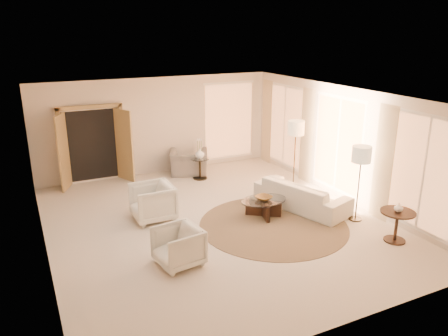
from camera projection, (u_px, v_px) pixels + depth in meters
name	position (u px, v px, depth m)	size (l,w,h in m)	color
room	(215.00, 162.00, 9.28)	(7.04, 8.04, 2.83)	beige
windows_right	(340.00, 145.00, 10.81)	(0.10, 6.40, 2.40)	#F7A163
window_back_corner	(229.00, 121.00, 13.63)	(1.70, 0.10, 2.40)	#F7A163
curtains_right	(316.00, 139.00, 11.58)	(0.06, 5.20, 2.60)	beige
french_doors	(93.00, 146.00, 11.86)	(1.95, 0.66, 2.16)	#A38752
area_rug	(273.00, 225.00, 9.58)	(3.26, 3.26, 0.01)	#3B2C1D
sofa	(302.00, 195.00, 10.40)	(2.30, 0.90, 0.67)	silver
armchair_left	(152.00, 200.00, 9.74)	(0.88, 0.83, 0.91)	silver
armchair_right	(178.00, 245.00, 7.88)	(0.77, 0.72, 0.79)	silver
accent_chair	(189.00, 159.00, 12.77)	(1.08, 0.70, 0.95)	gray
coffee_table	(264.00, 206.00, 9.96)	(1.40, 1.40, 0.40)	black
end_table	(397.00, 221.00, 8.73)	(0.69, 0.69, 0.65)	black
side_table	(200.00, 166.00, 12.41)	(0.53, 0.53, 0.62)	#2D2519
floor_lamp_near	(296.00, 131.00, 11.48)	(0.44, 0.44, 1.81)	#2D2519
floor_lamp_far	(361.00, 158.00, 9.41)	(0.42, 0.42, 1.71)	#2D2519
bowl	(264.00, 198.00, 9.90)	(0.37, 0.37, 0.09)	brown
end_vase	(399.00, 207.00, 8.64)	(0.18, 0.18, 0.18)	white
side_vase	(200.00, 153.00, 12.29)	(0.26, 0.26, 0.28)	white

